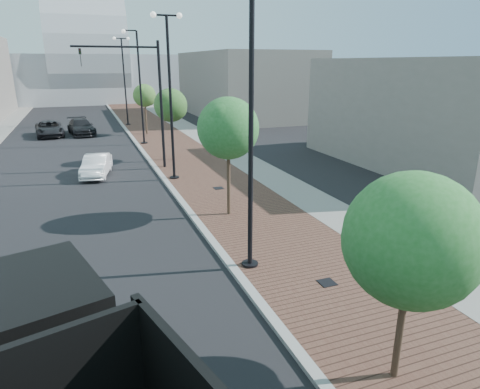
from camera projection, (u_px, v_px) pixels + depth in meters
name	position (u px, v px, depth m)	size (l,w,h in m)	color
sidewalk	(165.00, 132.00, 41.92)	(7.00, 140.00, 0.12)	#4C2D23
concrete_strip	(191.00, 130.00, 42.83)	(2.40, 140.00, 0.13)	slate
curb	(129.00, 134.00, 40.73)	(0.30, 140.00, 0.14)	gray
white_sedan	(96.00, 166.00, 25.64)	(1.37, 3.93, 1.30)	silver
dark_car_mid	(49.00, 129.00, 39.48)	(2.36, 5.12, 1.42)	black
dark_car_far	(81.00, 127.00, 40.33)	(2.11, 5.18, 1.50)	black
pedestrian	(450.00, 252.00, 13.32)	(0.67, 0.44, 1.83)	black
streetlight_1	(247.00, 143.00, 12.88)	(1.44, 0.56, 9.21)	black
streetlight_2	(170.00, 98.00, 23.46)	(1.72, 0.56, 9.28)	black
streetlight_3	(139.00, 93.00, 34.26)	(1.44, 0.56, 9.21)	black
streetlight_4	(125.00, 81.00, 44.84)	(1.72, 0.56, 9.28)	black
traffic_mast	(146.00, 92.00, 25.78)	(5.09, 0.20, 8.00)	black
tree_0	(413.00, 240.00, 8.25)	(2.76, 2.76, 4.75)	#382619
tree_1	(229.00, 129.00, 17.85)	(2.67, 2.67, 5.36)	#382619
tree_2	(171.00, 105.00, 28.57)	(2.35, 2.29, 5.06)	#382619
tree_3	(145.00, 96.00, 39.31)	(2.22, 2.14, 4.81)	#382619
convention_center	(88.00, 66.00, 78.33)	(50.00, 30.00, 50.00)	#AEB2B9
commercial_block_ne	(244.00, 84.00, 53.87)	(12.00, 22.00, 8.00)	slate
commercial_block_e	(433.00, 112.00, 27.98)	(10.00, 16.00, 7.00)	#67635C
utility_cover_1	(327.00, 283.00, 13.03)	(0.50, 0.50, 0.02)	black
utility_cover_2	(219.00, 188.00, 22.82)	(0.50, 0.50, 0.02)	black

